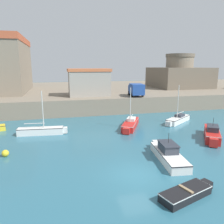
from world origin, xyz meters
TOP-DOWN VIEW (x-y plane):
  - ground_plane at (0.00, 0.00)m, footprint 200.00×200.00m
  - quay_seawall at (0.00, 40.04)m, footprint 120.00×40.00m
  - motorboat_red_1 at (11.11, 5.81)m, footprint 4.33×5.51m
  - dinghy_black_2 at (2.09, -3.44)m, footprint 4.20×2.29m
  - sailboat_white_3 at (-7.60, 12.05)m, footprint 5.83×1.62m
  - motorboat_white_4 at (3.64, 1.95)m, footprint 2.34×6.34m
  - sailboat_red_5 at (3.64, 12.30)m, footprint 3.91×6.01m
  - sailboat_white_6 at (11.15, 13.19)m, footprint 5.39×4.26m
  - mooring_buoy at (-10.37, 6.06)m, footprint 0.62×0.62m
  - fortress at (24.00, 35.35)m, footprint 12.60×12.60m
  - harbor_shed_near_wharf at (0.00, 24.95)m, footprint 7.51×4.44m
  - truck_on_quay at (7.96, 22.20)m, footprint 2.57×4.50m

SIDE VIEW (x-z plane):
  - ground_plane at x=0.00m, z-range 0.00..0.00m
  - mooring_buoy at x=-10.37m, z-range 0.00..0.62m
  - dinghy_black_2 at x=2.09m, z-range -0.01..0.64m
  - sailboat_white_3 at x=-7.60m, z-range -2.13..3.07m
  - sailboat_white_6 at x=11.15m, z-range -2.24..3.20m
  - sailboat_red_5 at x=3.64m, z-range -2.17..3.18m
  - motorboat_white_4 at x=3.64m, z-range -0.66..1.73m
  - motorboat_red_1 at x=11.11m, z-range -0.62..1.85m
  - quay_seawall at x=0.00m, z-range 0.00..2.73m
  - truck_on_quay at x=7.96m, z-range 2.84..5.04m
  - harbor_shed_near_wharf at x=0.00m, z-range 2.75..7.56m
  - fortress at x=24.00m, z-range 1.61..9.74m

